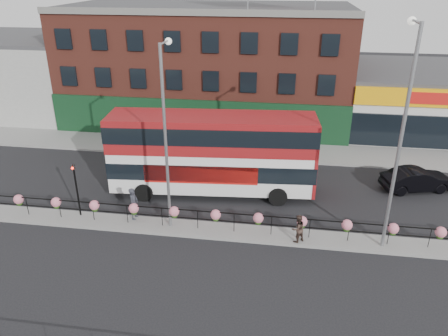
# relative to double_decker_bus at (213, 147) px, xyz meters

# --- Properties ---
(ground) EXTENTS (120.00, 120.00, 0.00)m
(ground) POSITION_rel_double_decker_bus_xyz_m (0.95, -4.61, -3.15)
(ground) COLOR black
(ground) RESTS_ON ground
(north_pavement) EXTENTS (60.00, 4.00, 0.15)m
(north_pavement) POSITION_rel_double_decker_bus_xyz_m (0.95, 7.39, -3.08)
(north_pavement) COLOR gray
(north_pavement) RESTS_ON ground
(median) EXTENTS (60.00, 1.60, 0.15)m
(median) POSITION_rel_double_decker_bus_xyz_m (0.95, -4.61, -3.08)
(median) COLOR gray
(median) RESTS_ON ground
(brick_building) EXTENTS (25.00, 12.21, 10.30)m
(brick_building) POSITION_rel_double_decker_bus_xyz_m (-3.05, 15.34, 1.98)
(brick_building) COLOR brown
(brick_building) RESTS_ON ground
(supermarket) EXTENTS (15.00, 12.25, 5.30)m
(supermarket) POSITION_rel_double_decker_bus_xyz_m (16.95, 15.29, -0.50)
(supermarket) COLOR silver
(supermarket) RESTS_ON ground
(warehouse_west) EXTENTS (15.50, 12.00, 7.30)m
(warehouse_west) POSITION_rel_double_decker_bus_xyz_m (-23.30, 15.39, 0.50)
(warehouse_west) COLOR #A3A49F
(warehouse_west) RESTS_ON ground
(median_railing) EXTENTS (30.04, 0.56, 1.23)m
(median_railing) POSITION_rel_double_decker_bus_xyz_m (0.95, -4.61, -2.10)
(median_railing) COLOR black
(median_railing) RESTS_ON median
(double_decker_bus) EXTENTS (12.87, 4.01, 5.13)m
(double_decker_bus) POSITION_rel_double_decker_bus_xyz_m (0.00, 0.00, 0.00)
(double_decker_bus) COLOR white
(double_decker_bus) RESTS_ON ground
(car) EXTENTS (3.92, 5.32, 1.48)m
(car) POSITION_rel_double_decker_bus_xyz_m (12.96, 2.27, -2.41)
(car) COLOR black
(car) RESTS_ON ground
(pedestrian_a) EXTENTS (0.72, 0.50, 1.88)m
(pedestrian_a) POSITION_rel_double_decker_bus_xyz_m (-3.83, -4.08, -2.06)
(pedestrian_a) COLOR #2A2C35
(pedestrian_a) RESTS_ON median
(pedestrian_b) EXTENTS (1.31, 1.30, 1.54)m
(pedestrian_b) POSITION_rel_double_decker_bus_xyz_m (5.32, -5.07, -2.23)
(pedestrian_b) COLOR #3A2922
(pedestrian_b) RESTS_ON median
(lamp_column_west) EXTENTS (0.35, 1.74, 9.89)m
(lamp_column_west) POSITION_rel_double_decker_bus_xyz_m (-1.61, -4.30, 2.86)
(lamp_column_west) COLOR gray
(lamp_column_west) RESTS_ON median
(lamp_column_east) EXTENTS (0.40, 1.94, 11.05)m
(lamp_column_east) POSITION_rel_double_decker_bus_xyz_m (9.65, -4.53, 3.55)
(lamp_column_east) COLOR gray
(lamp_column_east) RESTS_ON median
(traffic_light_median) EXTENTS (0.15, 0.28, 3.65)m
(traffic_light_median) POSITION_rel_double_decker_bus_xyz_m (-7.05, -4.22, -0.68)
(traffic_light_median) COLOR black
(traffic_light_median) RESTS_ON median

